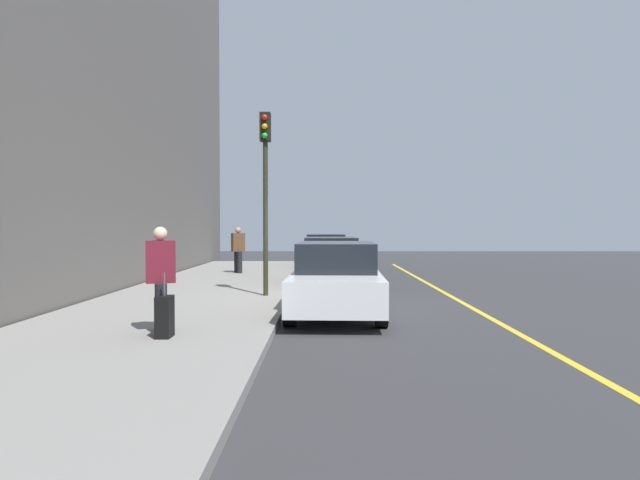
{
  "coord_description": "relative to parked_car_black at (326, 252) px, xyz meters",
  "views": [
    {
      "loc": [
        12.77,
        -0.16,
        1.86
      ],
      "look_at": [
        1.91,
        -0.24,
        1.58
      ],
      "focal_mm": 30.75,
      "sensor_mm": 36.0,
      "label": 1
    }
  ],
  "objects": [
    {
      "name": "lane_stripe_centre",
      "position": [
        10.82,
        3.3,
        -0.76
      ],
      "size": [
        28.0,
        0.14,
        0.01
      ],
      "primitive_type": "cube",
      "color": "gold",
      "rests_on": "ground"
    },
    {
      "name": "sidewalk",
      "position": [
        10.82,
        -3.2,
        -0.68
      ],
      "size": [
        28.0,
        4.6,
        0.15
      ],
      "primitive_type": "cube",
      "color": "gray",
      "rests_on": "ground"
    },
    {
      "name": "parked_car_black",
      "position": [
        0.0,
        0.0,
        0.0
      ],
      "size": [
        4.79,
        1.96,
        1.51
      ],
      "color": "black",
      "rests_on": "ground"
    },
    {
      "name": "rolling_suitcase",
      "position": [
        15.26,
        -2.51,
        -0.29
      ],
      "size": [
        0.34,
        0.22,
        1.0
      ],
      "color": "black",
      "rests_on": "sidewalk"
    },
    {
      "name": "pedestrian_brown_coat",
      "position": [
        3.57,
        -3.22,
        0.28
      ],
      "size": [
        0.51,
        0.53,
        1.67
      ],
      "color": "black",
      "rests_on": "sidewalk"
    },
    {
      "name": "ground_plane",
      "position": [
        10.82,
        0.1,
        -0.76
      ],
      "size": [
        56.0,
        56.0,
        0.0
      ],
      "primitive_type": "plane",
      "color": "#333335"
    },
    {
      "name": "parked_car_maroon",
      "position": [
        6.63,
        0.14,
        -0.0
      ],
      "size": [
        4.17,
        1.95,
        1.51
      ],
      "color": "black",
      "rests_on": "ground"
    },
    {
      "name": "traffic_light_pole",
      "position": [
        10.16,
        -1.5,
        2.41
      ],
      "size": [
        0.35,
        0.26,
        4.49
      ],
      "color": "#2D2D19",
      "rests_on": "sidewalk"
    },
    {
      "name": "parked_car_white",
      "position": [
        12.08,
        0.19,
        -0.0
      ],
      "size": [
        4.64,
        2.0,
        1.51
      ],
      "color": "black",
      "rests_on": "ground"
    },
    {
      "name": "pedestrian_burgundy_coat",
      "position": [
        14.83,
        -2.69,
        0.3
      ],
      "size": [
        0.54,
        0.53,
        1.7
      ],
      "color": "black",
      "rests_on": "sidewalk"
    }
  ]
}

